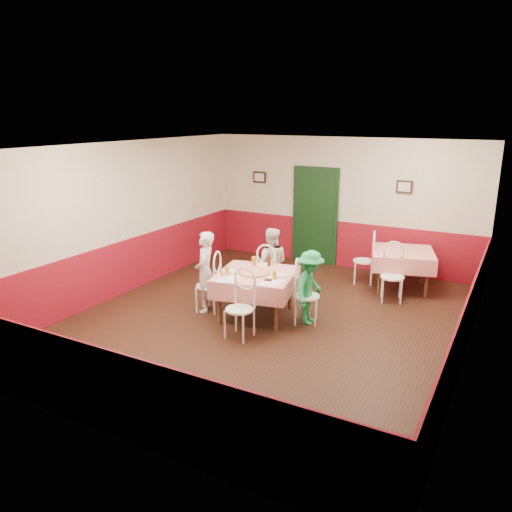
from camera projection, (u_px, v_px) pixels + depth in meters
The scene contains 39 objects.
floor at pixel (268, 320), 8.21m from camera, with size 7.00×7.00×0.00m, color black.
ceiling at pixel (269, 146), 7.43m from camera, with size 7.00×7.00×0.00m, color white.
back_wall at pixel (342, 203), 10.77m from camera, with size 6.00×0.10×2.80m, color beige.
front_wall at pixel (105, 313), 4.86m from camera, with size 6.00×0.10×2.80m, color beige.
left_wall at pixel (124, 219), 9.20m from camera, with size 0.10×7.00×2.80m, color beige.
right_wall at pixel (475, 264), 6.44m from camera, with size 0.10×7.00×2.80m, color beige.
wainscot_back at pixel (340, 244), 11.01m from camera, with size 6.00×0.03×1.00m, color maroon.
wainscot_front at pixel (113, 394), 5.12m from camera, with size 6.00×0.03×1.00m, color maroon.
wainscot_left at pixel (128, 265), 9.44m from camera, with size 0.03×7.00×1.00m, color maroon.
wainscot_right at pixel (465, 328), 6.70m from camera, with size 0.03×7.00×1.00m, color maroon.
door at pixel (315, 217), 11.10m from camera, with size 0.96×0.06×2.10m, color black.
picture_left at pixel (260, 177), 11.53m from camera, with size 0.32×0.03×0.26m, color black.
picture_right at pixel (404, 187), 10.01m from camera, with size 0.32×0.03×0.26m, color black.
thermostat at pixel (263, 193), 11.58m from camera, with size 0.10×0.03×0.10m, color white.
main_table at pixel (256, 295), 8.26m from camera, with size 1.22×1.22×0.77m, color red.
second_table at pixel (402, 270), 9.58m from camera, with size 1.12×1.12×0.77m, color red.
chair_left at pixel (208, 286), 8.48m from camera, with size 0.42×0.42×0.90m, color white, non-canonical shape.
chair_right at pixel (307, 296), 8.00m from camera, with size 0.42×0.42×0.90m, color white, non-canonical shape.
chair_far at pixel (270, 275), 9.02m from camera, with size 0.42×0.42×0.90m, color white, non-canonical shape.
chair_near at pixel (239, 309), 7.46m from camera, with size 0.42×0.42×0.90m, color white, non-canonical shape.
chair_second_a at pixel (364, 261), 9.90m from camera, with size 0.42×0.42×0.90m, color white, non-canonical shape.
chair_second_b at pixel (392, 277), 8.93m from camera, with size 0.42×0.42×0.90m, color white, non-canonical shape.
pizza at pixel (254, 273), 8.12m from camera, with size 0.48×0.48×0.03m, color #B74723.
plate_left at pixel (230, 271), 8.25m from camera, with size 0.25×0.25×0.01m, color white.
plate_right at pixel (282, 275), 8.05m from camera, with size 0.25×0.25×0.01m, color white.
plate_far at pixel (263, 265), 8.56m from camera, with size 0.25×0.25×0.01m, color white.
glass_a at pixel (227, 271), 8.03m from camera, with size 0.07×0.07×0.14m, color #BF7219.
glass_b at pixel (275, 275), 7.84m from camera, with size 0.07×0.07×0.12m, color #BF7219.
glass_c at pixel (254, 261), 8.54m from camera, with size 0.08×0.08×0.15m, color #BF7219.
beer_bottle at pixel (269, 260), 8.48m from camera, with size 0.06×0.06×0.21m, color #381C0A.
shaker_a at pixel (223, 276), 7.87m from camera, with size 0.04×0.04×0.09m, color silver.
shaker_b at pixel (226, 276), 7.84m from camera, with size 0.04×0.04×0.09m, color silver.
shaker_c at pixel (222, 274), 7.97m from camera, with size 0.04×0.04×0.09m, color #B23319.
menu_left at pixel (228, 279), 7.87m from camera, with size 0.30×0.40×0.00m, color white.
menu_right at pixel (271, 282), 7.71m from camera, with size 0.30×0.40×0.00m, color white.
wallet at pixel (268, 280), 7.79m from camera, with size 0.11×0.09×0.02m, color black.
diner_left at pixel (205, 272), 8.42m from camera, with size 0.51×0.33×1.39m, color gray.
diner_far at pixel (271, 264), 9.01m from camera, with size 0.64×0.50×1.32m, color gray.
diner_right at pixel (310, 287), 7.94m from camera, with size 0.78×0.45×1.21m, color gray.
Camera 1 is at (3.46, -6.77, 3.28)m, focal length 35.00 mm.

